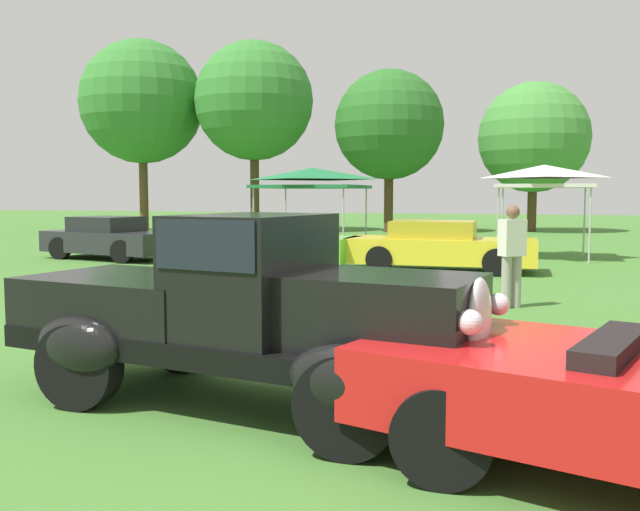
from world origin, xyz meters
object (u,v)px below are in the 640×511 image
object	(u,v)px
spectator_near_truck	(512,253)
canopy_tent_center_field	(544,175)
feature_pickup_truck	(245,309)
show_car_lime	(272,243)
canopy_tent_left_field	(312,177)
show_car_charcoal	(109,238)
show_car_yellow	(439,246)

from	to	relation	value
spectator_near_truck	canopy_tent_center_field	world-z (taller)	canopy_tent_center_field
feature_pickup_truck	show_car_lime	distance (m)	11.87
feature_pickup_truck	canopy_tent_left_field	xyz separation A→B (m)	(-4.51, 15.84, 1.56)
show_car_charcoal	show_car_yellow	bearing A→B (deg)	-1.91
show_car_lime	spectator_near_truck	world-z (taller)	spectator_near_truck
show_car_yellow	feature_pickup_truck	bearing A→B (deg)	-90.88
show_car_yellow	spectator_near_truck	size ratio (longest dim) A/B	2.69
show_car_yellow	show_car_lime	bearing A→B (deg)	-177.14
show_car_lime	canopy_tent_left_field	distance (m)	5.06
show_car_lime	show_car_yellow	xyz separation A→B (m)	(4.25, 0.21, 0.00)
canopy_tent_left_field	canopy_tent_center_field	distance (m)	7.12
feature_pickup_truck	spectator_near_truck	bearing A→B (deg)	71.67
show_car_yellow	spectator_near_truck	world-z (taller)	spectator_near_truck
feature_pickup_truck	show_car_yellow	size ratio (longest dim) A/B	1.00
show_car_lime	show_car_yellow	world-z (taller)	same
show_car_lime	show_car_charcoal	bearing A→B (deg)	174.22
feature_pickup_truck	show_car_yellow	world-z (taller)	feature_pickup_truck
feature_pickup_truck	canopy_tent_center_field	bearing A→B (deg)	80.56
feature_pickup_truck	spectator_near_truck	xyz separation A→B (m)	(2.06, 6.22, 0.05)
feature_pickup_truck	show_car_charcoal	size ratio (longest dim) A/B	1.05
show_car_yellow	canopy_tent_left_field	distance (m)	6.74
feature_pickup_truck	show_car_lime	world-z (taller)	feature_pickup_truck
feature_pickup_truck	canopy_tent_center_field	distance (m)	15.94
show_car_lime	canopy_tent_center_field	xyz separation A→B (m)	(6.68, 4.51, 1.82)
feature_pickup_truck	show_car_charcoal	bearing A→B (deg)	128.55
feature_pickup_truck	canopy_tent_center_field	xyz separation A→B (m)	(2.60, 15.65, 1.56)
spectator_near_truck	canopy_tent_left_field	world-z (taller)	canopy_tent_left_field
show_car_lime	canopy_tent_center_field	world-z (taller)	canopy_tent_center_field
show_car_yellow	canopy_tent_left_field	world-z (taller)	canopy_tent_left_field
show_car_yellow	canopy_tent_left_field	bearing A→B (deg)	136.26
show_car_lime	canopy_tent_left_field	xyz separation A→B (m)	(-0.44, 4.70, 1.82)
feature_pickup_truck	canopy_tent_left_field	bearing A→B (deg)	105.90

